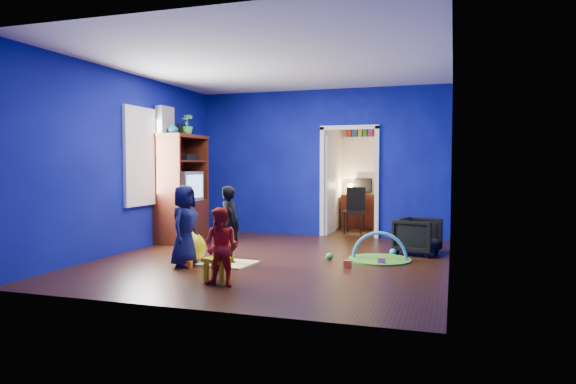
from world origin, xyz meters
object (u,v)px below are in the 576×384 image
(toddler_red, at_px, (222,247))
(folding_chair, at_px, (354,211))
(crt_tv, at_px, (184,186))
(study_desk, at_px, (362,211))
(armchair, at_px, (418,236))
(child_navy, at_px, (185,226))
(vase, at_px, (172,128))
(play_mat, at_px, (379,259))
(child_black, at_px, (230,225))
(kid_chair, at_px, (217,261))
(tv_armoire, at_px, (182,188))
(hopper_ball, at_px, (190,247))

(toddler_red, bearing_deg, folding_chair, 86.46)
(toddler_red, height_order, crt_tv, crt_tv)
(study_desk, height_order, folding_chair, folding_chair)
(armchair, bearing_deg, toddler_red, 160.66)
(child_navy, bearing_deg, vase, 32.02)
(child_navy, relative_size, play_mat, 1.22)
(crt_tv, bearing_deg, play_mat, -12.08)
(armchair, relative_size, vase, 3.08)
(child_black, distance_m, toddler_red, 1.42)
(child_black, xyz_separation_m, study_desk, (1.10, 4.74, -0.18))
(crt_tv, bearing_deg, child_black, -44.91)
(armchair, height_order, child_black, child_black)
(child_black, relative_size, crt_tv, 1.59)
(crt_tv, distance_m, kid_chair, 3.54)
(armchair, relative_size, crt_tv, 0.90)
(vase, relative_size, tv_armoire, 0.10)
(child_black, xyz_separation_m, kid_chair, (0.34, -1.12, -0.31))
(tv_armoire, bearing_deg, folding_chair, 36.67)
(play_mat, xyz_separation_m, study_desk, (-0.91, 3.85, 0.36))
(child_black, bearing_deg, kid_chair, 146.18)
(tv_armoire, bearing_deg, child_black, -44.23)
(hopper_ball, height_order, play_mat, hopper_ball)
(tv_armoire, bearing_deg, play_mat, -11.95)
(toddler_red, bearing_deg, armchair, 58.46)
(vase, bearing_deg, kid_chair, -50.43)
(armchair, relative_size, hopper_ball, 1.41)
(toddler_red, bearing_deg, tv_armoire, 129.64)
(crt_tv, xyz_separation_m, kid_chair, (2.03, -2.80, -0.77))
(crt_tv, relative_size, hopper_ball, 1.57)
(kid_chair, relative_size, study_desk, 0.57)
(child_black, distance_m, play_mat, 2.26)
(child_navy, xyz_separation_m, crt_tv, (-1.18, 2.08, 0.45))
(hopper_ball, height_order, study_desk, study_desk)
(child_black, height_order, crt_tv, crt_tv)
(child_black, bearing_deg, armchair, -108.51)
(armchair, xyz_separation_m, folding_chair, (-1.42, 2.19, 0.17))
(kid_chair, bearing_deg, crt_tv, 144.95)
(tv_armoire, distance_m, study_desk, 4.20)
(child_navy, bearing_deg, hopper_ball, 8.90)
(armchair, height_order, crt_tv, crt_tv)
(toddler_red, relative_size, study_desk, 1.04)
(tv_armoire, height_order, hopper_ball, tv_armoire)
(vase, distance_m, tv_armoire, 1.12)
(child_black, distance_m, child_navy, 0.64)
(tv_armoire, bearing_deg, armchair, -1.17)
(tv_armoire, xyz_separation_m, kid_chair, (2.07, -2.80, -0.73))
(hopper_ball, relative_size, study_desk, 0.51)
(kid_chair, distance_m, folding_chair, 4.96)
(child_black, relative_size, vase, 5.42)
(study_desk, bearing_deg, folding_chair, -90.00)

